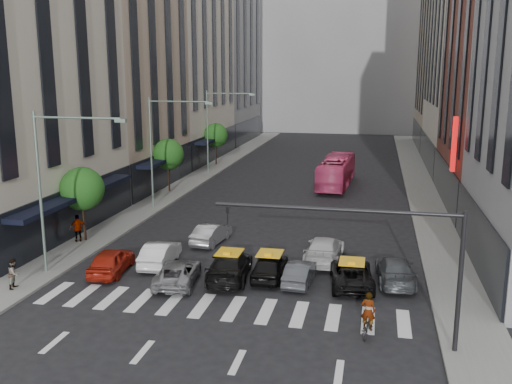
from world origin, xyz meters
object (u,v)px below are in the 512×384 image
Objects in this scene: taxi_center at (270,266)px; pedestrian_far at (78,228)px; car_red at (111,261)px; pedestrian_near at (14,273)px; streetlamp_far at (216,121)px; car_white_front at (160,253)px; streetlamp_near at (54,172)px; streetlamp_mid at (162,138)px; bus at (336,172)px; taxi_left at (230,266)px; motorcycle at (368,325)px.

taxi_center is 14.12m from pedestrian_far.
car_red is 2.68× the size of pedestrian_near.
streetlamp_far is at bearing -131.36° from pedestrian_far.
pedestrian_near is (-1.11, -34.64, -4.96)m from streetlamp_far.
car_white_front is 6.80m from taxi_center.
pedestrian_near is at bearing -112.77° from streetlamp_near.
streetlamp_mid is at bearing -74.37° from car_white_front.
car_red is 1.02× the size of taxi_center.
streetlamp_near is at bearing 11.45° from car_red.
streetlamp_mid is 11.65m from pedestrian_far.
taxi_center is at bearing -50.55° from streetlamp_mid.
streetlamp_far is 5.65× the size of pedestrian_near.
streetlamp_mid reaches higher than bus.
car_red is at bearing 17.77° from streetlamp_near.
car_red is at bearing -1.94° from taxi_left.
car_red reaches higher than taxi_center.
streetlamp_near is 0.83× the size of bus.
taxi_left reaches higher than car_white_front.
streetlamp_far is 5.08× the size of motorcycle.
streetlamp_near reaches higher than car_red.
pedestrian_far is at bearing -101.01° from streetlamp_mid.
bus reaches higher than taxi_center.
pedestrian_near is at bearing -91.83° from streetlamp_far.
streetlamp_mid reaches higher than taxi_center.
car_white_front is at bearing -80.60° from streetlamp_far.
taxi_center is at bearing 127.86° from pedestrian_far.
car_red is at bearing -85.15° from streetlamp_far.
streetlamp_mid is 18.18m from taxi_left.
streetlamp_mid is 5.08× the size of motorcycle.
taxi_center is (6.75, -0.82, 0.00)m from car_white_front.
pedestrian_far is (-13.62, 3.69, 0.35)m from taxi_center.
taxi_center is 2.35× the size of motorcycle.
streetlamp_mid is 18.98m from taxi_center.
pedestrian_near is (-1.11, -18.64, -4.96)m from streetlamp_mid.
streetlamp_mid is at bearing -50.96° from taxi_center.
car_red reaches higher than motorcycle.
streetlamp_mid reaches higher than car_red.
pedestrian_far is (-2.02, 5.60, -4.84)m from streetlamp_near.
streetlamp_far is at bearing -78.95° from taxi_left.
streetlamp_far reaches higher than pedestrian_far.
pedestrian_near is at bearing 59.36° from pedestrian_far.
streetlamp_near reaches higher than taxi_left.
streetlamp_near is 5.65× the size of pedestrian_near.
streetlamp_far is 32.67m from taxi_center.
pedestrian_far is (-19.05, 9.61, 0.60)m from motorcycle.
streetlamp_mid reaches higher than taxi_left.
streetlamp_far is 26.92m from pedestrian_far.
pedestrian_far reaches higher than taxi_center.
car_red is at bearing -80.10° from streetlamp_mid.
streetlamp_far reaches higher than car_red.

